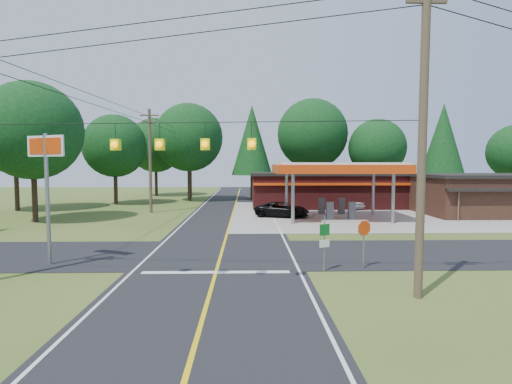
{
  "coord_description": "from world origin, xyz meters",
  "views": [
    {
      "loc": [
        1.39,
        -20.86,
        4.81
      ],
      "look_at": [
        2.0,
        7.0,
        2.8
      ],
      "focal_mm": 28.0,
      "sensor_mm": 36.0,
      "label": 1
    }
  ],
  "objects_px": {
    "sedan_car": "(347,202)",
    "big_stop_sign": "(46,169)",
    "gas_canopy": "(337,170)",
    "suv_car": "(282,210)",
    "octagonal_stop_sign": "(364,232)"
  },
  "relations": [
    {
      "from": "sedan_car",
      "to": "big_stop_sign",
      "type": "height_order",
      "value": "big_stop_sign"
    },
    {
      "from": "gas_canopy",
      "to": "sedan_car",
      "type": "height_order",
      "value": "gas_canopy"
    },
    {
      "from": "suv_car",
      "to": "sedan_car",
      "type": "distance_m",
      "value": 9.92
    },
    {
      "from": "sedan_car",
      "to": "big_stop_sign",
      "type": "xyz_separation_m",
      "value": [
        -20.0,
        -23.01,
        3.82
      ]
    },
    {
      "from": "sedan_car",
      "to": "octagonal_stop_sign",
      "type": "xyz_separation_m",
      "value": [
        -5.3,
        -24.01,
        0.96
      ]
    },
    {
      "from": "suv_car",
      "to": "octagonal_stop_sign",
      "type": "relative_size",
      "value": 2.12
    },
    {
      "from": "suv_car",
      "to": "big_stop_sign",
      "type": "xyz_separation_m",
      "value": [
        -12.5,
        -16.51,
        3.87
      ]
    },
    {
      "from": "suv_car",
      "to": "octagonal_stop_sign",
      "type": "bearing_deg",
      "value": -154.52
    },
    {
      "from": "big_stop_sign",
      "to": "sedan_car",
      "type": "bearing_deg",
      "value": 49.0
    },
    {
      "from": "suv_car",
      "to": "big_stop_sign",
      "type": "height_order",
      "value": "big_stop_sign"
    },
    {
      "from": "suv_car",
      "to": "octagonal_stop_sign",
      "type": "height_order",
      "value": "octagonal_stop_sign"
    },
    {
      "from": "sedan_car",
      "to": "octagonal_stop_sign",
      "type": "distance_m",
      "value": 24.61
    },
    {
      "from": "sedan_car",
      "to": "octagonal_stop_sign",
      "type": "height_order",
      "value": "octagonal_stop_sign"
    },
    {
      "from": "sedan_car",
      "to": "octagonal_stop_sign",
      "type": "relative_size",
      "value": 1.86
    },
    {
      "from": "gas_canopy",
      "to": "suv_car",
      "type": "height_order",
      "value": "gas_canopy"
    }
  ]
}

